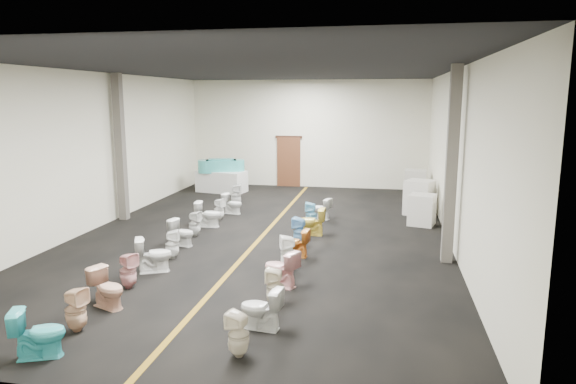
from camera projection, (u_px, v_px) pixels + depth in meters
The scene contains 39 objects.
floor at pixel (264, 235), 14.32m from camera, with size 16.00×16.00×0.00m, color black.
ceiling at pixel (262, 69), 13.50m from camera, with size 16.00×16.00×0.00m, color black.
wall_back at pixel (308, 134), 21.64m from camera, with size 10.00×10.00×0.00m, color beige.
wall_front at pixel (107, 226), 6.19m from camera, with size 10.00×10.00×0.00m, color beige.
wall_left at pixel (95, 151), 14.84m from camera, with size 16.00×16.00×0.00m, color beige.
wall_right at pixel (455, 159), 12.99m from camera, with size 16.00×16.00×0.00m, color beige.
aisle_stripe at pixel (264, 235), 14.32m from camera, with size 0.12×15.60×0.01m, color #835E13.
back_door at pixel (289, 162), 21.95m from camera, with size 1.00×0.10×2.10m, color #562D19.
door_frame at pixel (289, 137), 21.76m from camera, with size 1.15×0.08×0.10m, color #331C11.
column_left at pixel (120, 148), 15.76m from camera, with size 0.25×0.25×4.50m, color #59544C.
column_right at pixel (452, 166), 11.58m from camera, with size 0.25×0.25×4.50m, color #59544C.
display_table at pixel (222, 181), 20.73m from camera, with size 1.92×0.96×0.85m, color silver.
bathtub at pixel (221, 166), 20.61m from camera, with size 1.80×1.03×0.55m.
appliance_crate_a at pixel (422, 210), 15.34m from camera, with size 0.72×0.72×0.93m, color silver.
appliance_crate_b at pixel (419, 197), 16.70m from camera, with size 0.82×0.82×1.13m, color silver.
appliance_crate_c at pixel (418, 196), 17.55m from camera, with size 0.78×0.78×0.88m, color silver.
appliance_crate_d at pixel (415, 185), 19.22m from camera, with size 0.77×0.77×1.10m, color beige.
toilet_left_0 at pixel (39, 333), 7.51m from camera, with size 0.42×0.74×0.76m, color #34AFB6.
toilet_left_1 at pixel (76, 310), 8.35m from camera, with size 0.34×0.35×0.75m, color #DEB18E.
toilet_left_2 at pixel (108, 288), 9.31m from camera, with size 0.41×0.72×0.73m, color tan.
toilet_left_3 at pixel (128, 271), 10.24m from camera, with size 0.33×0.34×0.74m, color #D79797.
toilet_left_4 at pixel (154, 255), 11.22m from camera, with size 0.43×0.76×0.78m, color white.
toilet_left_5 at pixel (172, 244), 12.13m from camera, with size 0.32×0.32×0.70m, color white.
toilet_left_6 at pixel (182, 233), 13.21m from camera, with size 0.38×0.67×0.68m, color silver.
toilet_left_7 at pixel (195, 224), 14.10m from camera, with size 0.32×0.32×0.71m, color silver.
toilet_left_8 at pixel (208, 214), 15.14m from camera, with size 0.43×0.75×0.76m, color white.
toilet_left_9 at pixel (219, 209), 15.94m from camera, with size 0.31×0.32×0.69m, color white.
toilet_left_10 at pixel (232, 204), 16.86m from camera, with size 0.37×0.66×0.67m, color white.
toilet_left_11 at pixel (236, 195), 17.91m from camera, with size 0.36×0.37×0.80m, color silver.
toilet_right_0 at pixel (238, 334), 7.53m from camera, with size 0.31×0.32×0.70m, color beige.
toilet_right_1 at pixel (261, 308), 8.43m from camera, with size 0.40×0.71×0.72m, color silver.
toilet_right_2 at pixel (275, 287), 9.40m from camera, with size 0.32×0.33×0.72m, color beige.
toilet_right_3 at pixel (281, 268), 10.36m from camera, with size 0.42×0.74×0.76m, color #EEABAB.
toilet_right_4 at pixel (289, 253), 11.32m from camera, with size 0.36×0.37×0.79m, color white.
toilet_right_5 at pixel (295, 243), 12.29m from camera, with size 0.38×0.67×0.68m, color orange.
toilet_right_6 at pixel (300, 232), 13.16m from camera, with size 0.34×0.35×0.76m, color #68A2D2.
toilet_right_7 at pixel (311, 222), 14.22m from camera, with size 0.43×0.75×0.77m, color #E8CD4C.
toilet_right_8 at pixel (311, 215), 15.11m from camera, with size 0.34×0.34×0.75m, color #80CCED.
toilet_right_9 at pixel (320, 209), 16.09m from camera, with size 0.38×0.66×0.68m, color white.
Camera 1 is at (3.28, -13.49, 3.78)m, focal length 32.00 mm.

